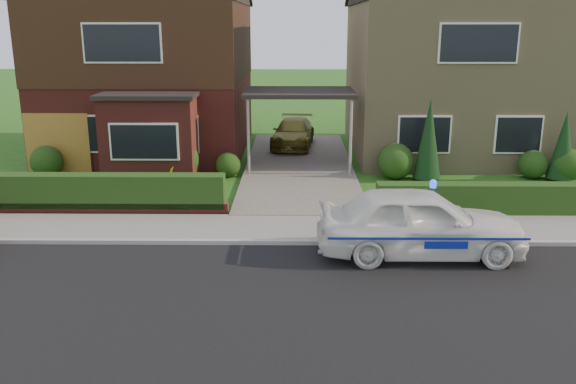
{
  "coord_description": "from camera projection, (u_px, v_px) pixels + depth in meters",
  "views": [
    {
      "loc": [
        -0.15,
        -10.39,
        5.02
      ],
      "look_at": [
        -0.31,
        3.5,
        1.17
      ],
      "focal_mm": 38.0,
      "sensor_mm": 36.0,
      "label": 1
    }
  ],
  "objects": [
    {
      "name": "potted_plant_a",
      "position": [
        199.0,
        185.0,
        18.28
      ],
      "size": [
        0.36,
        0.24,
        0.68
      ],
      "primitive_type": "imported",
      "rotation": [
        0.0,
        0.0,
        -0.01
      ],
      "color": "gray",
      "rests_on": "ground"
    },
    {
      "name": "conifer_a",
      "position": [
        428.0,
        142.0,
        19.82
      ],
      "size": [
        0.9,
        0.9,
        2.6
      ],
      "primitive_type": "cone",
      "color": "black",
      "rests_on": "ground"
    },
    {
      "name": "house_left",
      "position": [
        151.0,
        55.0,
        23.79
      ],
      "size": [
        7.5,
        9.53,
        7.25
      ],
      "color": "maroon",
      "rests_on": "ground"
    },
    {
      "name": "shrub_right_far",
      "position": [
        567.0,
        165.0,
        19.97
      ],
      "size": [
        1.08,
        1.08,
        1.08
      ],
      "primitive_type": "sphere",
      "color": "#193511",
      "rests_on": "ground"
    },
    {
      "name": "shrub_right_mid",
      "position": [
        533.0,
        165.0,
        20.29
      ],
      "size": [
        0.96,
        0.96,
        0.96
      ],
      "primitive_type": "sphere",
      "color": "#193511",
      "rests_on": "ground"
    },
    {
      "name": "police_car",
      "position": [
        420.0,
        223.0,
        13.43
      ],
      "size": [
        4.18,
        4.55,
        1.71
      ],
      "rotation": [
        0.0,
        0.0,
        1.57
      ],
      "color": "white",
      "rests_on": "ground"
    },
    {
      "name": "house_right",
      "position": [
        447.0,
        59.0,
        23.79
      ],
      "size": [
        7.5,
        8.06,
        7.25
      ],
      "color": "tan",
      "rests_on": "ground"
    },
    {
      "name": "conifer_b",
      "position": [
        563.0,
        148.0,
        19.83
      ],
      "size": [
        0.9,
        0.9,
        2.2
      ],
      "primitive_type": "cone",
      "color": "black",
      "rests_on": "ground"
    },
    {
      "name": "sidewalk",
      "position": [
        301.0,
        228.0,
        15.29
      ],
      "size": [
        60.0,
        2.0,
        0.1
      ],
      "primitive_type": "cube",
      "color": "slate",
      "rests_on": "ground"
    },
    {
      "name": "shrub_left_mid",
      "position": [
        179.0,
        160.0,
        20.18
      ],
      "size": [
        1.32,
        1.32,
        1.32
      ],
      "primitive_type": "sphere",
      "color": "#193511",
      "rests_on": "ground"
    },
    {
      "name": "potted_plant_b",
      "position": [
        169.0,
        178.0,
        19.04
      ],
      "size": [
        0.49,
        0.49,
        0.7
      ],
      "primitive_type": "imported",
      "rotation": [
        0.0,
        0.0,
        0.86
      ],
      "color": "gray",
      "rests_on": "ground"
    },
    {
      "name": "shrub_right_near",
      "position": [
        396.0,
        161.0,
        20.21
      ],
      "size": [
        1.2,
        1.2,
        1.2
      ],
      "primitive_type": "sphere",
      "color": "#193511",
      "rests_on": "ground"
    },
    {
      "name": "ground",
      "position": [
        303.0,
        302.0,
        11.35
      ],
      "size": [
        120.0,
        120.0,
        0.0
      ],
      "primitive_type": "plane",
      "color": "#2B5316",
      "rests_on": "ground"
    },
    {
      "name": "dwarf_wall",
      "position": [
        86.0,
        209.0,
        16.47
      ],
      "size": [
        7.7,
        0.25,
        0.36
      ],
      "primitive_type": "cube",
      "color": "maroon",
      "rests_on": "ground"
    },
    {
      "name": "driveway_car",
      "position": [
        293.0,
        133.0,
        25.05
      ],
      "size": [
        1.93,
        3.98,
        1.12
      ],
      "primitive_type": "imported",
      "rotation": [
        0.0,
        0.0,
        -0.1
      ],
      "color": "olive",
      "rests_on": "driveway"
    },
    {
      "name": "carport_link",
      "position": [
        299.0,
        94.0,
        21.2
      ],
      "size": [
        3.8,
        3.0,
        2.77
      ],
      "color": "black",
      "rests_on": "ground"
    },
    {
      "name": "garage_door",
      "position": [
        58.0,
        144.0,
        20.76
      ],
      "size": [
        2.2,
        0.1,
        2.1
      ],
      "primitive_type": "cube",
      "color": "brown",
      "rests_on": "ground"
    },
    {
      "name": "shrub_left_near",
      "position": [
        228.0,
        165.0,
        20.51
      ],
      "size": [
        0.84,
        0.84,
        0.84
      ],
      "primitive_type": "sphere",
      "color": "#193511",
      "rests_on": "ground"
    },
    {
      "name": "shrub_left_far",
      "position": [
        47.0,
        162.0,
        20.45
      ],
      "size": [
        1.08,
        1.08,
        1.08
      ],
      "primitive_type": "sphere",
      "color": "#193511",
      "rests_on": "ground"
    },
    {
      "name": "road",
      "position": [
        303.0,
        302.0,
        11.35
      ],
      "size": [
        60.0,
        6.0,
        0.02
      ],
      "primitive_type": "cube",
      "color": "black",
      "rests_on": "ground"
    },
    {
      "name": "potted_plant_c",
      "position": [
        200.0,
        190.0,
        17.38
      ],
      "size": [
        0.63,
        0.63,
        0.84
      ],
      "primitive_type": "imported",
      "rotation": [
        0.0,
        0.0,
        1.13
      ],
      "color": "gray",
      "rests_on": "ground"
    },
    {
      "name": "kerb",
      "position": [
        301.0,
        243.0,
        14.27
      ],
      "size": [
        60.0,
        0.16,
        0.12
      ],
      "primitive_type": "cube",
      "color": "#9E9993",
      "rests_on": "ground"
    },
    {
      "name": "hedge_left",
      "position": [
        89.0,
        213.0,
        16.67
      ],
      "size": [
        7.5,
        0.55,
        0.9
      ],
      "primitive_type": "cube",
      "color": "#193511",
      "rests_on": "ground"
    },
    {
      "name": "hedge_right",
      "position": [
        515.0,
        216.0,
        16.44
      ],
      "size": [
        7.5,
        0.55,
        0.8
      ],
      "primitive_type": "cube",
      "color": "#193511",
      "rests_on": "ground"
    },
    {
      "name": "driveway",
      "position": [
        299.0,
        166.0,
        21.93
      ],
      "size": [
        3.8,
        12.0,
        0.12
      ],
      "primitive_type": "cube",
      "color": "#666059",
      "rests_on": "ground"
    }
  ]
}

